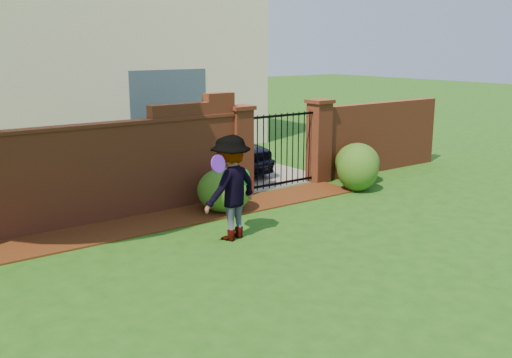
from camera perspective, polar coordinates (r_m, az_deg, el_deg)
ground at (r=7.79m, az=0.97°, el=-10.34°), size 80.00×80.00×0.01m
mulch_bed at (r=10.11m, az=-15.12°, el=-5.14°), size 11.10×1.08×0.03m
brick_wall at (r=10.18m, az=-22.35°, el=-0.22°), size 8.70×0.31×2.16m
brick_wall_return at (r=14.79m, az=11.87°, el=4.05°), size 4.00×0.25×1.70m
pillar_left at (r=11.99m, az=-1.60°, el=2.78°), size 0.50×0.50×1.88m
pillar_right at (r=13.36m, az=6.16°, el=3.77°), size 0.50×0.50×1.88m
iron_gate at (r=12.66m, az=2.48°, el=2.85°), size 1.78×0.03×1.60m
driveway at (r=16.07m, az=-6.58°, el=1.88°), size 3.20×8.00×0.01m
house at (r=18.46m, az=-20.22°, el=12.47°), size 12.40×6.40×6.30m
car at (r=14.35m, az=-4.53°, el=3.33°), size 1.96×4.13×1.36m
shrub_left at (r=10.96m, az=-3.10°, el=-1.09°), size 1.02×1.02×0.84m
shrub_middle at (r=12.69m, az=9.90°, el=1.01°), size 0.89×0.89×0.98m
shrub_right at (r=13.54m, az=9.85°, el=1.59°), size 1.01×1.01×0.90m
man at (r=9.31m, az=-2.33°, el=-0.90°), size 1.22×0.88×1.70m
frisbee_purple at (r=8.86m, az=-3.71°, el=1.49°), size 0.29×0.14×0.28m
frisbee_green at (r=9.48m, az=-1.08°, el=0.19°), size 0.26×0.16×0.26m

